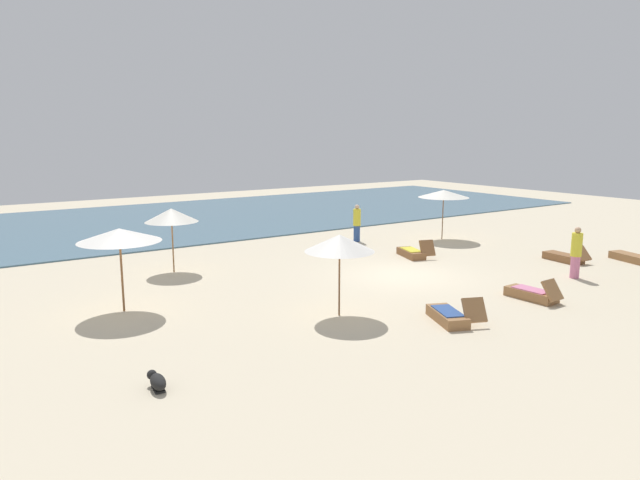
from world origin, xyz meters
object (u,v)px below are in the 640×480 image
umbrella_1 (340,243)px  lounger_2 (413,253)px  dog (157,381)px  person_0 (357,223)px  umbrella_0 (119,235)px  lounger_3 (450,316)px  lounger_1 (632,257)px  umbrella_2 (171,215)px  lounger_4 (533,294)px  lounger_0 (565,257)px  umbrella_3 (444,194)px  person_1 (576,253)px

umbrella_1 → lounger_2: (6.79, 4.38, -1.80)m
dog → person_0: bearing=38.6°
umbrella_0 → lounger_3: (6.71, -5.73, -1.95)m
lounger_1 → lounger_3: (-11.17, -1.18, 0.01)m
umbrella_2 → lounger_4: 12.12m
lounger_3 → person_0: size_ratio=1.05×
lounger_1 → dog: (-18.78, -0.85, -0.01)m
umbrella_1 → lounger_0: umbrella_1 is taller
umbrella_3 → lounger_3: umbrella_3 is taller
lounger_2 → dog: lounger_2 is taller
lounger_0 → umbrella_2: bearing=152.2°
umbrella_2 → lounger_0: bearing=-27.8°
lounger_0 → lounger_3: 9.40m
umbrella_3 → lounger_3: 12.30m
lounger_3 → lounger_4: lounger_3 is taller
lounger_0 → lounger_4: (-5.46, -2.53, 0.01)m
person_0 → dog: 16.16m
person_0 → umbrella_2: bearing=-173.9°
umbrella_3 → person_0: (-3.58, 1.80, -1.27)m
umbrella_2 → dog: umbrella_2 is taller
umbrella_0 → lounger_1: size_ratio=1.34×
umbrella_1 → umbrella_3: bearing=31.5°
lounger_3 → dog: size_ratio=2.56×
umbrella_2 → lounger_2: 9.35m
lounger_3 → lounger_4: 3.57m
person_1 → lounger_4: bearing=-166.2°
lounger_2 → person_1: bearing=-68.3°
umbrella_0 → lounger_0: bearing=-11.2°
umbrella_1 → umbrella_3: (10.62, 6.50, 0.13)m
umbrella_0 → lounger_4: size_ratio=1.37×
umbrella_1 → person_1: bearing=-7.4°
umbrella_1 → umbrella_3: size_ratio=0.96×
umbrella_2 → lounger_4: (7.48, -9.35, -1.84)m
umbrella_3 → lounger_2: 4.78m
umbrella_0 → umbrella_2: (2.79, 3.70, -0.11)m
umbrella_3 → person_0: size_ratio=1.37×
umbrella_1 → umbrella_2: bearing=104.4°
lounger_3 → lounger_4: bearing=1.3°
umbrella_0 → umbrella_1: (4.68, -3.64, -0.15)m
umbrella_3 → lounger_1: size_ratio=1.33×
umbrella_3 → umbrella_2: bearing=176.1°
lounger_1 → lounger_3: size_ratio=0.98×
lounger_1 → umbrella_0: bearing=165.7°
lounger_1 → lounger_2: size_ratio=0.99×
person_1 → lounger_2: bearing=111.7°
umbrella_1 → person_0: umbrella_1 is taller
lounger_3 → umbrella_0: bearing=139.5°
lounger_1 → dog: 18.79m
lounger_1 → lounger_2: (-6.40, 5.29, 0.01)m
umbrella_3 → lounger_4: (-5.02, -8.51, -1.93)m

